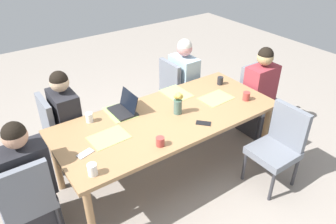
{
  "coord_description": "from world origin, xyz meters",
  "views": [
    {
      "loc": [
        1.64,
        2.33,
        2.55
      ],
      "look_at": [
        0.0,
        0.0,
        0.79
      ],
      "focal_mm": 34.44,
      "sensor_mm": 36.0,
      "label": 1
    }
  ],
  "objects_px": {
    "chair_head_left_left_far": "(257,95)",
    "chair_near_right_near": "(177,88)",
    "coffee_mug_near_left": "(160,142)",
    "phone_silver": "(85,154)",
    "phone_black": "(203,123)",
    "person_near_left_mid": "(68,126)",
    "person_head_right_left_near": "(30,187)",
    "chair_far_right_mid": "(279,143)",
    "coffee_mug_centre_right": "(92,170)",
    "flower_vase": "(178,102)",
    "person_head_left_left_far": "(259,97)",
    "dining_table": "(168,121)",
    "person_near_right_near": "(184,86)",
    "laptop_near_left_mid": "(124,108)",
    "chair_near_left_mid": "(60,128)",
    "coffee_mug_near_right": "(89,118)",
    "coffee_mug_far_left": "(220,81)",
    "chair_head_right_left_near": "(26,198)",
    "coffee_mug_centre_left": "(246,96)"
  },
  "relations": [
    {
      "from": "person_head_right_left_near",
      "to": "coffee_mug_centre_right",
      "type": "distance_m",
      "value": 0.65
    },
    {
      "from": "phone_black",
      "to": "flower_vase",
      "type": "bearing_deg",
      "value": 154.69
    },
    {
      "from": "chair_near_right_near",
      "to": "person_near_right_near",
      "type": "relative_size",
      "value": 0.75
    },
    {
      "from": "person_head_right_left_near",
      "to": "chair_far_right_mid",
      "type": "xyz_separation_m",
      "value": [
        -2.31,
        0.82,
        -0.03
      ]
    },
    {
      "from": "coffee_mug_centre_left",
      "to": "person_head_left_left_far",
      "type": "bearing_deg",
      "value": -156.99
    },
    {
      "from": "chair_near_right_near",
      "to": "person_near_right_near",
      "type": "height_order",
      "value": "person_near_right_near"
    },
    {
      "from": "person_head_right_left_near",
      "to": "person_head_left_left_far",
      "type": "bearing_deg",
      "value": 179.2
    },
    {
      "from": "person_head_right_left_near",
      "to": "coffee_mug_near_left",
      "type": "xyz_separation_m",
      "value": [
        -1.1,
        0.39,
        0.26
      ]
    },
    {
      "from": "chair_head_right_left_near",
      "to": "phone_silver",
      "type": "height_order",
      "value": "chair_head_right_left_near"
    },
    {
      "from": "coffee_mug_centre_right",
      "to": "flower_vase",
      "type": "bearing_deg",
      "value": -162.3
    },
    {
      "from": "chair_far_right_mid",
      "to": "phone_black",
      "type": "height_order",
      "value": "chair_far_right_mid"
    },
    {
      "from": "person_near_left_mid",
      "to": "chair_far_right_mid",
      "type": "relative_size",
      "value": 1.33
    },
    {
      "from": "chair_head_left_left_far",
      "to": "chair_near_right_near",
      "type": "height_order",
      "value": "same"
    },
    {
      "from": "chair_head_left_left_far",
      "to": "phone_black",
      "type": "xyz_separation_m",
      "value": [
        1.28,
        0.38,
        0.25
      ]
    },
    {
      "from": "person_head_right_left_near",
      "to": "coffee_mug_centre_left",
      "type": "relative_size",
      "value": 12.18
    },
    {
      "from": "chair_head_left_left_far",
      "to": "person_head_left_left_far",
      "type": "distance_m",
      "value": 0.1
    },
    {
      "from": "chair_head_right_left_near",
      "to": "chair_near_left_mid",
      "type": "distance_m",
      "value": 1.04
    },
    {
      "from": "chair_head_right_left_near",
      "to": "person_head_right_left_near",
      "type": "relative_size",
      "value": 0.75
    },
    {
      "from": "dining_table",
      "to": "phone_black",
      "type": "height_order",
      "value": "phone_black"
    },
    {
      "from": "person_head_right_left_near",
      "to": "chair_near_right_near",
      "type": "distance_m",
      "value": 2.33
    },
    {
      "from": "chair_head_left_left_far",
      "to": "laptop_near_left_mid",
      "type": "distance_m",
      "value": 1.86
    },
    {
      "from": "phone_silver",
      "to": "phone_black",
      "type": "bearing_deg",
      "value": 153.1
    },
    {
      "from": "chair_near_left_mid",
      "to": "phone_silver",
      "type": "bearing_deg",
      "value": 87.47
    },
    {
      "from": "person_near_right_near",
      "to": "coffee_mug_centre_left",
      "type": "bearing_deg",
      "value": 96.17
    },
    {
      "from": "chair_head_left_left_far",
      "to": "chair_far_right_mid",
      "type": "relative_size",
      "value": 1.0
    },
    {
      "from": "chair_near_right_near",
      "to": "person_near_right_near",
      "type": "distance_m",
      "value": 0.1
    },
    {
      "from": "laptop_near_left_mid",
      "to": "coffee_mug_centre_right",
      "type": "xyz_separation_m",
      "value": [
        0.68,
        0.71,
        0.01
      ]
    },
    {
      "from": "dining_table",
      "to": "flower_vase",
      "type": "bearing_deg",
      "value": 173.14
    },
    {
      "from": "person_near_right_near",
      "to": "coffee_mug_near_left",
      "type": "bearing_deg",
      "value": 44.81
    },
    {
      "from": "chair_near_right_near",
      "to": "phone_silver",
      "type": "bearing_deg",
      "value": 28.83
    },
    {
      "from": "flower_vase",
      "to": "phone_black",
      "type": "relative_size",
      "value": 1.66
    },
    {
      "from": "chair_near_right_near",
      "to": "phone_silver",
      "type": "xyz_separation_m",
      "value": [
        1.69,
        0.93,
        0.25
      ]
    },
    {
      "from": "chair_head_left_left_far",
      "to": "flower_vase",
      "type": "bearing_deg",
      "value": 3.12
    },
    {
      "from": "flower_vase",
      "to": "phone_silver",
      "type": "xyz_separation_m",
      "value": [
        1.07,
        0.07,
        -0.13
      ]
    },
    {
      "from": "chair_far_right_mid",
      "to": "phone_black",
      "type": "relative_size",
      "value": 6.0
    },
    {
      "from": "person_near_right_near",
      "to": "phone_silver",
      "type": "xyz_separation_m",
      "value": [
        1.77,
        0.87,
        0.22
      ]
    },
    {
      "from": "chair_near_left_mid",
      "to": "coffee_mug_centre_left",
      "type": "relative_size",
      "value": 9.18
    },
    {
      "from": "dining_table",
      "to": "laptop_near_left_mid",
      "type": "bearing_deg",
      "value": -46.02
    },
    {
      "from": "person_head_right_left_near",
      "to": "laptop_near_left_mid",
      "type": "relative_size",
      "value": 3.73
    },
    {
      "from": "person_near_right_near",
      "to": "chair_far_right_mid",
      "type": "height_order",
      "value": "person_near_right_near"
    },
    {
      "from": "laptop_near_left_mid",
      "to": "coffee_mug_near_left",
      "type": "bearing_deg",
      "value": 88.58
    },
    {
      "from": "person_near_left_mid",
      "to": "chair_near_right_near",
      "type": "bearing_deg",
      "value": -176.59
    },
    {
      "from": "chair_near_left_mid",
      "to": "person_near_left_mid",
      "type": "bearing_deg",
      "value": 141.24
    },
    {
      "from": "person_near_right_near",
      "to": "phone_silver",
      "type": "distance_m",
      "value": 1.98
    },
    {
      "from": "coffee_mug_near_left",
      "to": "phone_silver",
      "type": "distance_m",
      "value": 0.67
    },
    {
      "from": "coffee_mug_near_left",
      "to": "coffee_mug_far_left",
      "type": "relative_size",
      "value": 0.88
    },
    {
      "from": "chair_near_right_near",
      "to": "coffee_mug_far_left",
      "type": "xyz_separation_m",
      "value": [
        -0.21,
        0.61,
        0.29
      ]
    },
    {
      "from": "chair_head_left_left_far",
      "to": "flower_vase",
      "type": "height_order",
      "value": "flower_vase"
    },
    {
      "from": "chair_near_left_mid",
      "to": "coffee_mug_near_right",
      "type": "distance_m",
      "value": 0.56
    },
    {
      "from": "phone_black",
      "to": "person_near_left_mid",
      "type": "bearing_deg",
      "value": -178.12
    }
  ]
}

